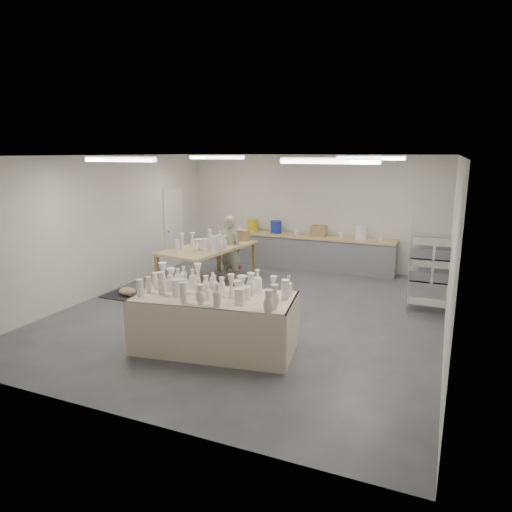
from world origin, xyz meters
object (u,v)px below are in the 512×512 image
at_px(potter, 230,249).
at_px(work_table, 211,247).
at_px(drying_table, 215,321).
at_px(red_stool, 235,268).

bearing_deg(potter, work_table, 69.14).
bearing_deg(potter, drying_table, 120.55).
relative_size(drying_table, work_table, 1.02).
height_order(work_table, red_stool, work_table).
xyz_separation_m(work_table, red_stool, (0.26, 0.74, -0.66)).
bearing_deg(work_table, potter, 69.35).
distance_m(potter, red_stool, 0.60).
xyz_separation_m(drying_table, work_table, (-1.77, 3.19, 0.44)).
distance_m(drying_table, work_table, 3.67).
bearing_deg(drying_table, red_stool, 102.27).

